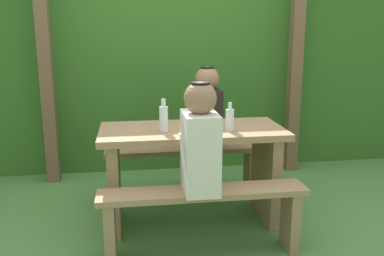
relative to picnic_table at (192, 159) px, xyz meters
The scene contains 14 objects.
ground_plane 0.52m from the picnic_table, ahead, with size 12.00×12.00×0.00m, color #4E863E.
hedge_backdrop 1.81m from the picnic_table, 90.00° to the left, with size 6.40×0.84×2.10m, color #32641F.
pergola_post_left 1.77m from the picnic_table, 138.35° to the left, with size 0.12×0.12×2.23m, color brown.
pergola_post_right 1.77m from the picnic_table, 41.65° to the left, with size 0.12×0.12×2.23m, color brown.
picnic_table is the anchor object (origin of this frame).
bench_near 0.54m from the picnic_table, 90.00° to the right, with size 1.40×0.24×0.47m.
bench_far 0.54m from the picnic_table, 90.00° to the left, with size 1.40×0.24×0.47m.
person_white_shirt 0.58m from the picnic_table, 92.53° to the right, with size 0.25×0.35×0.72m.
person_black_coat 0.62m from the picnic_table, 67.57° to the left, with size 0.25×0.35×0.72m.
drinking_glass 0.32m from the picnic_table, 110.66° to the right, with size 0.08×0.08×0.08m, color silver.
bottle_left 0.44m from the picnic_table, 22.77° to the right, with size 0.06×0.06×0.21m.
bottle_right 0.35m from the picnic_table, 79.62° to the right, with size 0.06×0.06×0.25m.
bottle_center 0.42m from the picnic_table, 162.89° to the right, with size 0.06×0.06×0.24m.
cell_phone 0.26m from the picnic_table, 67.63° to the left, with size 0.07×0.14×0.01m, color silver.
Camera 1 is at (-0.46, -3.11, 1.52)m, focal length 39.61 mm.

